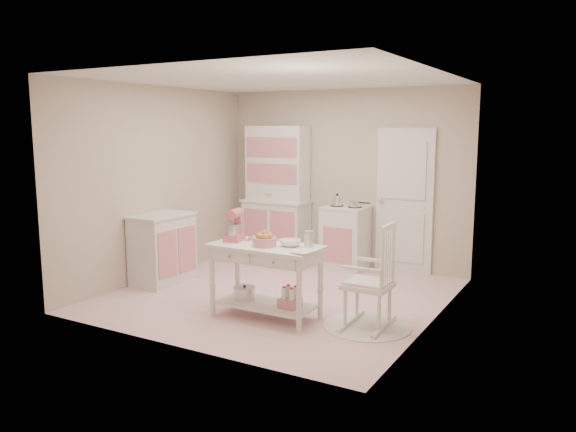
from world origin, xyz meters
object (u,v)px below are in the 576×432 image
at_px(stand_mixer, 234,226).
at_px(bread_basket, 265,242).
at_px(work_table, 266,281).
at_px(hutch, 276,193).
at_px(base_cabinet, 162,249).
at_px(stove, 345,238).
at_px(rocking_chair, 368,275).

distance_m(stand_mixer, bread_basket, 0.46).
distance_m(work_table, stand_mixer, 0.71).
height_order(hutch, base_cabinet, hutch).
height_order(stove, stand_mixer, stand_mixer).
xyz_separation_m(rocking_chair, bread_basket, (-1.05, -0.31, 0.30)).
height_order(stove, work_table, stove).
height_order(hutch, stove, hutch).
bearing_deg(base_cabinet, stove, 46.45).
distance_m(rocking_chair, stand_mixer, 1.57).
height_order(work_table, bread_basket, bread_basket).
relative_size(rocking_chair, stand_mixer, 3.24).
bearing_deg(work_table, stand_mixer, 177.27).
xyz_separation_m(stove, work_table, (0.12, -2.38, -0.06)).
distance_m(rocking_chair, work_table, 1.12).
bearing_deg(hutch, rocking_chair, -42.18).
bearing_deg(work_table, hutch, 118.51).
bearing_deg(stove, bread_basket, -86.71).
bearing_deg(hutch, stand_mixer, -69.53).
height_order(base_cabinet, stand_mixer, stand_mixer).
distance_m(hutch, base_cabinet, 2.11).
distance_m(stove, work_table, 2.38).
height_order(hutch, work_table, hutch).
relative_size(stove, bread_basket, 3.68).
xyz_separation_m(hutch, stove, (1.20, -0.05, -0.58)).
bearing_deg(stove, work_table, -87.12).
height_order(stove, bread_basket, stove).
height_order(base_cabinet, rocking_chair, rocking_chair).
relative_size(rocking_chair, work_table, 0.92).
xyz_separation_m(work_table, bread_basket, (0.02, -0.05, 0.45)).
relative_size(rocking_chair, bread_basket, 4.40).
bearing_deg(stand_mixer, base_cabinet, 150.47).
relative_size(stove, base_cabinet, 1.00).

